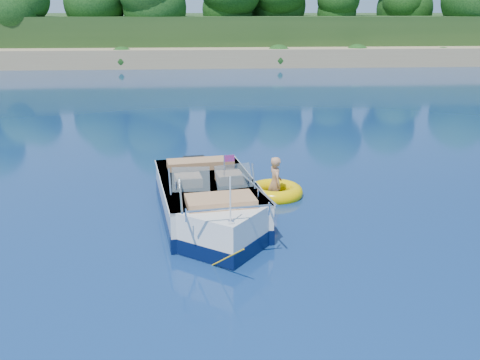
# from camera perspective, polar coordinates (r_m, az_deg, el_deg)

# --- Properties ---
(ground) EXTENTS (160.00, 160.00, 0.00)m
(ground) POSITION_cam_1_polar(r_m,az_deg,el_deg) (10.85, -6.29, -7.27)
(ground) COLOR #0A1E48
(ground) RESTS_ON ground
(shoreline) EXTENTS (170.00, 59.00, 6.00)m
(shoreline) POSITION_cam_1_polar(r_m,az_deg,el_deg) (73.70, -4.86, 14.86)
(shoreline) COLOR #9D805B
(shoreline) RESTS_ON ground
(motorboat) EXTENTS (2.65, 5.87, 1.96)m
(motorboat) POSITION_cam_1_polar(r_m,az_deg,el_deg) (12.01, -3.18, -2.71)
(motorboat) COLOR white
(motorboat) RESTS_ON ground
(tow_tube) EXTENTS (1.80, 1.80, 0.38)m
(tow_tube) POSITION_cam_1_polar(r_m,az_deg,el_deg) (13.75, 3.76, -1.28)
(tow_tube) COLOR #FFCA00
(tow_tube) RESTS_ON ground
(boy) EXTENTS (0.49, 0.82, 1.52)m
(boy) POSITION_cam_1_polar(r_m,az_deg,el_deg) (13.77, 3.71, -1.69)
(boy) COLOR tan
(boy) RESTS_ON ground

